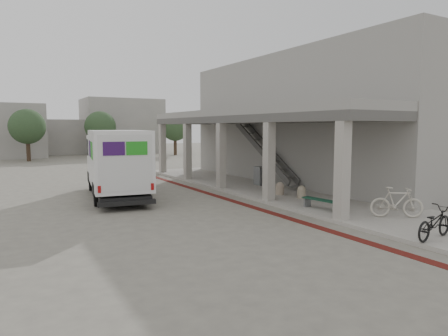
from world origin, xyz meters
TOP-DOWN VIEW (x-y plane):
  - ground at (0.00, 0.00)m, footprint 120.00×120.00m
  - bike_lane_stripe at (1.00, 2.00)m, footprint 0.35×40.00m
  - sidewalk at (4.00, 0.00)m, footprint 4.40×28.00m
  - transit_building at (6.83, 4.50)m, footprint 7.60×17.00m
  - distant_backdrop at (-2.84, 35.89)m, footprint 28.00×10.00m
  - tree_left at (-5.00, 28.00)m, footprint 3.20×3.20m
  - tree_mid at (2.00, 30.00)m, footprint 3.20×3.20m
  - tree_right at (10.00, 29.00)m, footprint 3.20×3.20m
  - fedex_truck at (-2.99, 5.02)m, footprint 3.16×7.25m
  - bench at (2.60, -2.07)m, footprint 0.55×1.65m
  - bollard_near at (3.58, 0.17)m, footprint 0.36×0.36m
  - bollard_far at (3.32, 1.32)m, footprint 0.38×0.38m
  - utility_cabinet at (4.30, 4.26)m, footprint 0.44×0.58m
  - bicycle_black at (2.50, -6.45)m, footprint 1.76×0.81m
  - bicycle_cream at (3.86, -4.27)m, footprint 1.66×1.42m

SIDE VIEW (x-z plane):
  - ground at x=0.00m, z-range 0.00..0.00m
  - bike_lane_stripe at x=1.00m, z-range 0.00..0.01m
  - sidewalk at x=4.00m, z-range 0.00..0.12m
  - bollard_near at x=3.58m, z-range 0.12..0.66m
  - bench at x=2.60m, z-range 0.20..0.58m
  - bollard_far at x=3.32m, z-range 0.12..0.68m
  - bicycle_black at x=2.50m, z-range 0.12..1.01m
  - utility_cabinet at x=4.30m, z-range 0.12..1.08m
  - bicycle_cream at x=3.86m, z-range 0.12..1.15m
  - fedex_truck at x=-2.99m, z-range 0.10..3.09m
  - distant_backdrop at x=-2.84m, z-range -0.55..5.95m
  - tree_left at x=-5.00m, z-range 0.78..5.58m
  - tree_mid at x=2.00m, z-range 0.78..5.58m
  - tree_right at x=10.00m, z-range 0.78..5.58m
  - transit_building at x=6.83m, z-range -0.10..6.90m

